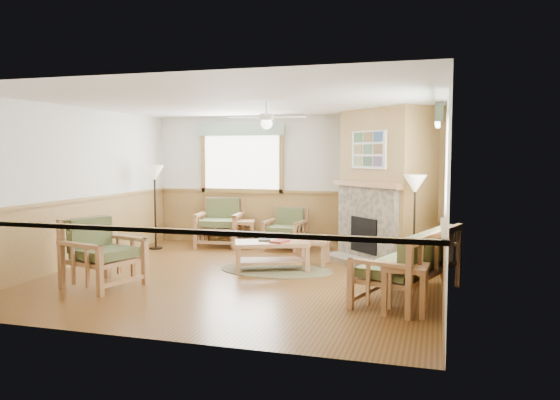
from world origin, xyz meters
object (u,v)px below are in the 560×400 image
(armchair_back_right, at_px, (285,229))
(floor_lamp_left, at_px, (155,207))
(armchair_left, at_px, (104,253))
(coffee_table, at_px, (272,256))
(footstool, at_px, (314,252))
(end_table_chairs, at_px, (242,234))
(floor_lamp_right, at_px, (414,225))
(end_table_sofa, at_px, (405,289))
(armchair_back_left, at_px, (220,222))
(sofa, at_px, (409,263))

(armchair_back_right, bearing_deg, floor_lamp_left, -158.04)
(armchair_back_right, xyz_separation_m, armchair_left, (-1.66, -3.73, 0.08))
(armchair_left, xyz_separation_m, coffee_table, (1.98, 1.75, -0.26))
(floor_lamp_left, bearing_deg, coffee_table, -24.36)
(footstool, relative_size, floor_lamp_left, 0.30)
(end_table_chairs, xyz_separation_m, floor_lamp_right, (3.49, -1.70, 0.52))
(end_table_chairs, relative_size, footstool, 1.08)
(floor_lamp_right, bearing_deg, floor_lamp_left, 168.81)
(coffee_table, relative_size, end_table_sofa, 2.05)
(armchair_back_left, distance_m, footstool, 2.68)
(armchair_back_right, xyz_separation_m, end_table_sofa, (2.58, -3.85, -0.13))
(armchair_back_right, distance_m, floor_lamp_left, 2.65)
(end_table_chairs, bearing_deg, floor_lamp_left, -156.72)
(sofa, xyz_separation_m, floor_lamp_right, (0.00, 1.40, 0.34))
(armchair_left, relative_size, end_table_sofa, 1.70)
(floor_lamp_left, bearing_deg, armchair_left, -74.13)
(armchair_back_left, bearing_deg, end_table_chairs, -7.84)
(armchair_back_right, xyz_separation_m, coffee_table, (0.33, -1.98, -0.18))
(coffee_table, height_order, floor_lamp_right, floor_lamp_right)
(armchair_left, height_order, floor_lamp_right, floor_lamp_right)
(coffee_table, bearing_deg, armchair_left, -160.39)
(armchair_left, relative_size, coffee_table, 0.83)
(footstool, bearing_deg, end_table_chairs, 143.02)
(armchair_left, relative_size, end_table_chairs, 1.81)
(sofa, bearing_deg, floor_lamp_right, -161.88)
(armchair_back_right, height_order, floor_lamp_left, floor_lamp_left)
(end_table_sofa, bearing_deg, armchair_left, 178.42)
(end_table_sofa, relative_size, floor_lamp_right, 0.37)
(end_table_chairs, bearing_deg, armchair_back_left, 180.00)
(sofa, relative_size, floor_lamp_right, 1.25)
(floor_lamp_left, bearing_deg, end_table_sofa, -31.78)
(end_table_sofa, bearing_deg, floor_lamp_left, 148.22)
(armchair_left, relative_size, floor_lamp_left, 0.58)
(footstool, bearing_deg, coffee_table, -132.06)
(end_table_sofa, height_order, footstool, end_table_sofa)
(floor_lamp_left, bearing_deg, floor_lamp_right, -11.19)
(footstool, xyz_separation_m, floor_lamp_right, (1.69, -0.34, 0.57))
(end_table_chairs, relative_size, floor_lamp_right, 0.34)
(armchair_back_left, relative_size, footstool, 1.95)
(end_table_sofa, distance_m, floor_lamp_left, 6.03)
(sofa, height_order, end_table_chairs, sofa)
(coffee_table, bearing_deg, end_table_sofa, -61.62)
(sofa, xyz_separation_m, armchair_left, (-4.23, -0.64, 0.04))
(end_table_chairs, xyz_separation_m, end_table_sofa, (3.49, -3.85, 0.02))
(armchair_back_right, distance_m, end_table_chairs, 0.93)
(coffee_table, bearing_deg, floor_lamp_left, 133.74)
(sofa, bearing_deg, end_table_chairs, -113.43)
(sofa, bearing_deg, armchair_back_left, -109.68)
(armchair_back_left, height_order, floor_lamp_left, floor_lamp_left)
(armchair_back_left, xyz_separation_m, floor_lamp_right, (3.99, -1.70, 0.30))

